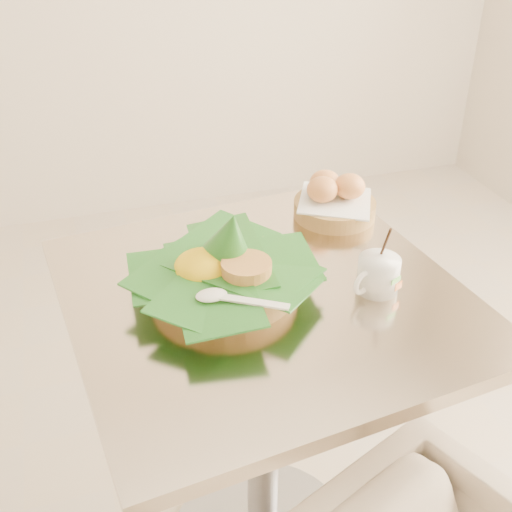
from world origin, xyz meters
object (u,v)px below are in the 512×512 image
object	(u,v)px
cafe_table	(264,381)
rice_basket	(224,268)
coffee_mug	(378,274)
bread_basket	(334,200)

from	to	relation	value
cafe_table	rice_basket	xyz separation A→B (m)	(-0.07, 0.03, 0.27)
cafe_table	rice_basket	world-z (taller)	rice_basket
rice_basket	coffee_mug	distance (m)	0.28
cafe_table	bread_basket	size ratio (longest dim) A/B	3.77
bread_basket	cafe_table	bearing A→B (deg)	-134.86
cafe_table	rice_basket	size ratio (longest dim) A/B	2.29
cafe_table	bread_basket	bearing A→B (deg)	45.14
cafe_table	rice_basket	distance (m)	0.28
rice_basket	bread_basket	size ratio (longest dim) A/B	1.65
cafe_table	bread_basket	distance (m)	0.42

